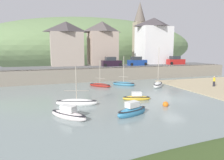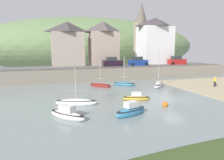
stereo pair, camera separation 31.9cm
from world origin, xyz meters
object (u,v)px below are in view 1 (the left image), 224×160
at_px(dinghy_open_wooden, 100,85).
at_px(sailboat_blue_trim, 158,85).
at_px(rowboat_small_beached, 124,84).
at_px(church_with_spire, 140,32).
at_px(sailboat_white_hull, 132,111).
at_px(waterfront_building_left, 67,43).
at_px(waterfront_building_right, 154,41).
at_px(sailboat_tall_mast, 137,98).
at_px(mooring_buoy, 166,104).
at_px(parked_car_near_slipway, 111,62).
at_px(parked_car_end_of_row, 176,61).
at_px(waterfront_building_centre, 102,43).
at_px(person_near_water, 214,81).
at_px(parked_car_by_wall, 137,62).
at_px(sailboat_nearest_shore, 77,102).
at_px(sailboat_far_left, 69,114).

bearing_deg(dinghy_open_wooden, sailboat_blue_trim, 27.61).
bearing_deg(sailboat_blue_trim, rowboat_small_beached, 98.52).
xyz_separation_m(church_with_spire, dinghy_open_wooden, (-15.81, -18.20, -10.20)).
bearing_deg(sailboat_blue_trim, sailboat_white_hull, -179.57).
bearing_deg(sailboat_white_hull, waterfront_building_left, 73.90).
distance_m(sailboat_blue_trim, sailboat_white_hull, 15.52).
relative_size(dinghy_open_wooden, sailboat_blue_trim, 0.67).
bearing_deg(waterfront_building_right, sailboat_tall_mast, -123.42).
bearing_deg(waterfront_building_right, mooring_buoy, -117.12).
relative_size(waterfront_building_right, sailboat_white_hull, 3.05).
relative_size(rowboat_small_beached, parked_car_near_slipway, 1.22).
bearing_deg(parked_car_end_of_row, waterfront_building_centre, 167.80).
bearing_deg(rowboat_small_beached, waterfront_building_centre, 129.89).
height_order(waterfront_building_right, rowboat_small_beached, waterfront_building_right).
bearing_deg(sailboat_blue_trim, person_near_water, -70.33).
bearing_deg(waterfront_building_right, parked_car_by_wall, -145.59).
height_order(sailboat_nearest_shore, parked_car_end_of_row, parked_car_end_of_row).
bearing_deg(sailboat_far_left, parked_car_by_wall, 103.23).
relative_size(sailboat_nearest_shore, dinghy_open_wooden, 1.04).
bearing_deg(rowboat_small_beached, church_with_spire, 99.29).
distance_m(waterfront_building_centre, waterfront_building_right, 13.19).
height_order(waterfront_building_centre, waterfront_building_right, waterfront_building_right).
xyz_separation_m(waterfront_building_right, rowboat_small_beached, (-13.68, -14.38, -7.77)).
xyz_separation_m(waterfront_building_left, waterfront_building_right, (21.20, -0.00, 0.83)).
bearing_deg(sailboat_white_hull, sailboat_far_left, 148.73).
height_order(church_with_spire, sailboat_nearest_shore, church_with_spire).
height_order(sailboat_tall_mast, sailboat_far_left, sailboat_far_left).
xyz_separation_m(sailboat_blue_trim, person_near_water, (8.36, -3.11, 0.66)).
bearing_deg(rowboat_small_beached, waterfront_building_left, 159.52).
height_order(waterfront_building_centre, sailboat_tall_mast, waterfront_building_centre).
relative_size(sailboat_far_left, person_near_water, 2.31).
xyz_separation_m(parked_car_near_slipway, mooring_buoy, (-1.62, -23.12, -3.02)).
bearing_deg(waterfront_building_right, church_with_spire, 115.55).
height_order(sailboat_blue_trim, mooring_buoy, sailboat_blue_trim).
bearing_deg(waterfront_building_left, rowboat_small_beached, -62.39).
relative_size(church_with_spire, parked_car_by_wall, 3.79).
distance_m(church_with_spire, mooring_buoy, 35.42).
distance_m(dinghy_open_wooden, parked_car_end_of_row, 23.49).
xyz_separation_m(sailboat_blue_trim, parked_car_near_slipway, (-3.63, 12.82, 2.88)).
relative_size(sailboat_nearest_shore, parked_car_end_of_row, 1.09).
bearing_deg(church_with_spire, parked_car_by_wall, -118.72).
height_order(church_with_spire, mooring_buoy, church_with_spire).
relative_size(sailboat_tall_mast, parked_car_end_of_row, 0.83).
distance_m(sailboat_white_hull, parked_car_near_slipway, 25.71).
bearing_deg(parked_car_near_slipway, parked_car_end_of_row, 0.62).
relative_size(waterfront_building_centre, rowboat_small_beached, 1.94).
xyz_separation_m(rowboat_small_beached, sailboat_blue_trim, (4.78, -2.94, 0.06)).
distance_m(rowboat_small_beached, person_near_water, 14.48).
xyz_separation_m(church_with_spire, person_near_water, (1.37, -24.43, -9.45)).
xyz_separation_m(sailboat_tall_mast, mooring_buoy, (1.75, -3.54, -0.08)).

